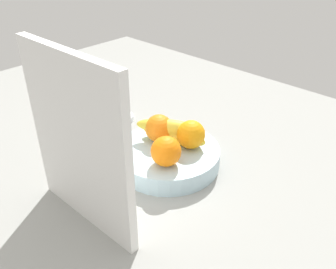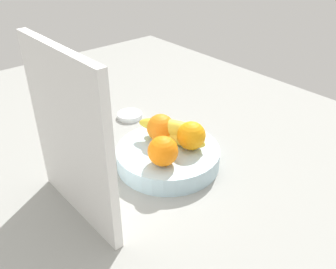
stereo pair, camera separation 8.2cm
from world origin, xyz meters
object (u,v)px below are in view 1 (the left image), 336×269
orange_front_left (166,151)px  cutting_board (79,144)px  banana_bunch (172,131)px  orange_center (159,128)px  orange_front_right (191,134)px  jar_lid (121,118)px  fruit_bowl (168,156)px

orange_front_left → cutting_board: cutting_board is taller
banana_bunch → cutting_board: cutting_board is taller
orange_front_left → orange_center: size_ratio=1.00×
orange_front_right → jar_lid: size_ratio=0.91×
orange_front_right → orange_center: 8.45cm
banana_bunch → cutting_board: size_ratio=0.50×
fruit_bowl → jar_lid: fruit_bowl is taller
cutting_board → fruit_bowl: bearing=-88.9°
orange_front_right → orange_front_left: bearing=94.2°
orange_center → cutting_board: size_ratio=0.20×
fruit_bowl → orange_front_left: 8.85cm
orange_front_left → orange_front_right: (0.70, -9.56, 0.00)cm
banana_bunch → cutting_board: (-2.39, 27.86, 10.22)cm
orange_front_right → cutting_board: cutting_board is taller
fruit_bowl → orange_center: orange_center is taller
fruit_bowl → banana_bunch: banana_bunch is taller
fruit_bowl → orange_front_right: 8.16cm
orange_front_right → jar_lid: orange_front_right is taller
orange_front_right → banana_bunch: bearing=18.4°
fruit_bowl → orange_front_left: orange_front_left is taller
orange_center → banana_bunch: size_ratio=0.39×
orange_front_left → cutting_board: 22.46cm
orange_front_left → banana_bunch: bearing=-54.5°
fruit_bowl → jar_lid: 27.45cm
orange_front_left → cutting_board: size_ratio=0.20×
orange_front_left → orange_front_right: 9.58cm
orange_center → cutting_board: bearing=101.3°
orange_front_left → cutting_board: bearing=80.7°
orange_center → fruit_bowl: bearing=164.2°
jar_lid → banana_bunch: bearing=170.6°
banana_bunch → orange_center: bearing=29.1°
cutting_board → jar_lid: size_ratio=4.67×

